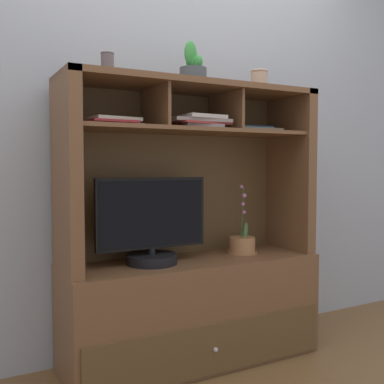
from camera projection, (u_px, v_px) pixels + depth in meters
floor_plane at (192, 362)px, 2.45m from camera, size 6.00×6.00×0.02m
back_wall at (171, 104)px, 2.60m from camera, size 6.00×0.02×2.80m
media_console at (191, 277)px, 2.43m from camera, size 1.37×0.49×1.48m
tv_monitor at (152, 228)px, 2.29m from camera, size 0.58×0.26×0.44m
potted_orchid at (242, 245)px, 2.58m from camera, size 0.17×0.17×0.39m
magazine_stack_left at (110, 122)px, 2.17m from camera, size 0.32×0.26×0.04m
magazine_stack_centre at (249, 130)px, 2.60m from camera, size 0.33×0.24×0.03m
magazine_stack_right at (196, 122)px, 2.36m from camera, size 0.32×0.28×0.07m
potted_succulent at (193, 69)px, 2.35m from camera, size 0.16×0.16×0.22m
ceramic_vase at (107, 65)px, 2.17m from camera, size 0.07×0.07×0.12m
accent_vase at (259, 80)px, 2.59m from camera, size 0.10×0.10×0.12m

